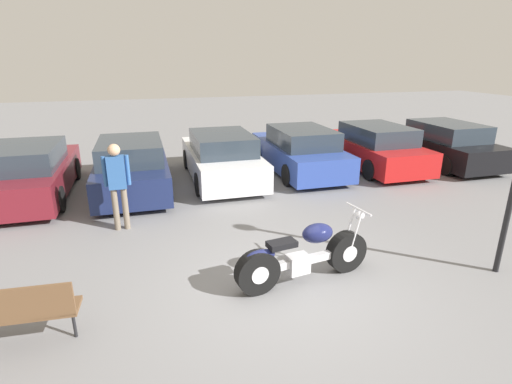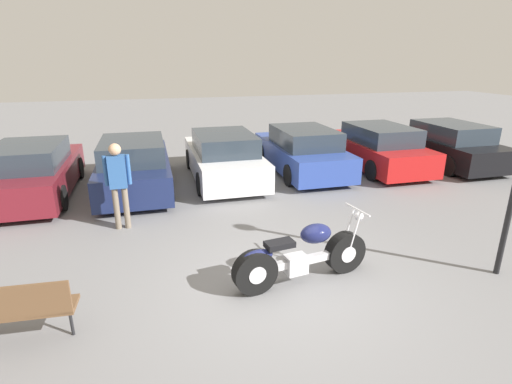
{
  "view_description": "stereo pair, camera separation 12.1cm",
  "coord_description": "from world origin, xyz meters",
  "px_view_note": "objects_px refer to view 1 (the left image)",
  "views": [
    {
      "loc": [
        -1.95,
        -5.15,
        3.41
      ],
      "look_at": [
        0.09,
        2.06,
        0.85
      ],
      "focal_mm": 28.0,
      "sensor_mm": 36.0,
      "label": 1
    },
    {
      "loc": [
        -1.83,
        -5.18,
        3.41
      ],
      "look_at": [
        0.09,
        2.06,
        0.85
      ],
      "focal_mm": 28.0,
      "sensor_mm": 36.0,
      "label": 2
    }
  ],
  "objects_px": {
    "parked_car_blue": "(299,151)",
    "person_standing": "(117,179)",
    "parked_car_black": "(441,144)",
    "parked_car_navy": "(132,166)",
    "parked_car_white": "(221,158)",
    "parked_car_red": "(373,147)",
    "motorcycle": "(303,256)",
    "parked_car_maroon": "(30,173)"
  },
  "relations": [
    {
      "from": "parked_car_blue",
      "to": "person_standing",
      "type": "distance_m",
      "value": 6.02
    },
    {
      "from": "parked_car_black",
      "to": "person_standing",
      "type": "xyz_separation_m",
      "value": [
        -10.07,
        -2.79,
        0.44
      ]
    },
    {
      "from": "parked_car_navy",
      "to": "parked_car_white",
      "type": "distance_m",
      "value": 2.48
    },
    {
      "from": "parked_car_red",
      "to": "motorcycle",
      "type": "bearing_deg",
      "value": -129.18
    },
    {
      "from": "parked_car_white",
      "to": "parked_car_black",
      "type": "distance_m",
      "value": 7.39
    },
    {
      "from": "parked_car_white",
      "to": "parked_car_red",
      "type": "height_order",
      "value": "same"
    },
    {
      "from": "motorcycle",
      "to": "person_standing",
      "type": "xyz_separation_m",
      "value": [
        -2.83,
        2.9,
        0.64
      ]
    },
    {
      "from": "parked_car_navy",
      "to": "parked_car_black",
      "type": "height_order",
      "value": "same"
    },
    {
      "from": "parked_car_navy",
      "to": "parked_car_white",
      "type": "bearing_deg",
      "value": 7.01
    },
    {
      "from": "parked_car_white",
      "to": "parked_car_black",
      "type": "height_order",
      "value": "same"
    },
    {
      "from": "motorcycle",
      "to": "parked_car_navy",
      "type": "distance_m",
      "value": 6.13
    },
    {
      "from": "person_standing",
      "to": "parked_car_black",
      "type": "bearing_deg",
      "value": 15.49
    },
    {
      "from": "parked_car_black",
      "to": "person_standing",
      "type": "height_order",
      "value": "person_standing"
    },
    {
      "from": "motorcycle",
      "to": "parked_car_black",
      "type": "relative_size",
      "value": 0.53
    },
    {
      "from": "parked_car_navy",
      "to": "parked_car_blue",
      "type": "xyz_separation_m",
      "value": [
        4.92,
        0.46,
        0.0
      ]
    },
    {
      "from": "parked_car_red",
      "to": "person_standing",
      "type": "xyz_separation_m",
      "value": [
        -7.6,
        -2.95,
        0.44
      ]
    },
    {
      "from": "parked_car_black",
      "to": "person_standing",
      "type": "bearing_deg",
      "value": -164.51
    },
    {
      "from": "parked_car_red",
      "to": "person_standing",
      "type": "relative_size",
      "value": 2.43
    },
    {
      "from": "parked_car_maroon",
      "to": "parked_car_red",
      "type": "xyz_separation_m",
      "value": [
        9.85,
        0.27,
        0.0
      ]
    },
    {
      "from": "parked_car_navy",
      "to": "parked_car_black",
      "type": "relative_size",
      "value": 1.0
    },
    {
      "from": "motorcycle",
      "to": "parked_car_white",
      "type": "xyz_separation_m",
      "value": [
        -0.15,
        5.85,
        0.2
      ]
    },
    {
      "from": "parked_car_maroon",
      "to": "parked_car_white",
      "type": "relative_size",
      "value": 1.0
    },
    {
      "from": "motorcycle",
      "to": "parked_car_maroon",
      "type": "xyz_separation_m",
      "value": [
        -5.08,
        5.59,
        0.2
      ]
    },
    {
      "from": "parked_car_black",
      "to": "person_standing",
      "type": "relative_size",
      "value": 2.43
    },
    {
      "from": "parked_car_navy",
      "to": "parked_car_blue",
      "type": "bearing_deg",
      "value": 5.3
    },
    {
      "from": "parked_car_white",
      "to": "person_standing",
      "type": "relative_size",
      "value": 2.43
    },
    {
      "from": "parked_car_white",
      "to": "parked_car_red",
      "type": "bearing_deg",
      "value": 0.11
    },
    {
      "from": "parked_car_maroon",
      "to": "parked_car_navy",
      "type": "relative_size",
      "value": 1.0
    },
    {
      "from": "parked_car_navy",
      "to": "parked_car_black",
      "type": "xyz_separation_m",
      "value": [
        9.85,
        0.15,
        0.0
      ]
    },
    {
      "from": "parked_car_black",
      "to": "parked_car_white",
      "type": "bearing_deg",
      "value": 178.79
    },
    {
      "from": "parked_car_maroon",
      "to": "parked_car_navy",
      "type": "xyz_separation_m",
      "value": [
        2.46,
        -0.04,
        0.0
      ]
    },
    {
      "from": "parked_car_red",
      "to": "parked_car_black",
      "type": "height_order",
      "value": "same"
    },
    {
      "from": "motorcycle",
      "to": "parked_car_navy",
      "type": "height_order",
      "value": "parked_car_navy"
    },
    {
      "from": "parked_car_blue",
      "to": "motorcycle",
      "type": "bearing_deg",
      "value": -111.05
    },
    {
      "from": "parked_car_white",
      "to": "parked_car_navy",
      "type": "bearing_deg",
      "value": -172.99
    },
    {
      "from": "parked_car_white",
      "to": "motorcycle",
      "type": "bearing_deg",
      "value": -88.5
    },
    {
      "from": "motorcycle",
      "to": "parked_car_red",
      "type": "distance_m",
      "value": 7.56
    },
    {
      "from": "parked_car_maroon",
      "to": "motorcycle",
      "type": "bearing_deg",
      "value": -47.73
    },
    {
      "from": "parked_car_black",
      "to": "parked_car_blue",
      "type": "bearing_deg",
      "value": 176.4
    },
    {
      "from": "parked_car_white",
      "to": "person_standing",
      "type": "xyz_separation_m",
      "value": [
        -2.68,
        -2.95,
        0.44
      ]
    },
    {
      "from": "parked_car_navy",
      "to": "parked_car_white",
      "type": "xyz_separation_m",
      "value": [
        2.46,
        0.3,
        0.0
      ]
    },
    {
      "from": "parked_car_maroon",
      "to": "parked_car_white",
      "type": "bearing_deg",
      "value": 3.0
    }
  ]
}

